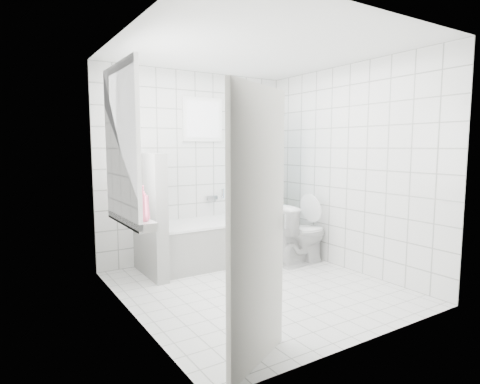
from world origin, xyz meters
TOP-DOWN VIEW (x-y plane):
  - ground at (0.00, 0.00)m, footprint 3.00×3.00m
  - ceiling at (0.00, 0.00)m, footprint 3.00×3.00m
  - wall_back at (0.00, 1.50)m, footprint 2.80×0.02m
  - wall_front at (0.00, -1.50)m, footprint 2.80×0.02m
  - wall_left at (-1.40, 0.00)m, footprint 0.02×3.00m
  - wall_right at (1.40, 0.00)m, footprint 0.02×3.00m
  - window_left at (-1.35, 0.30)m, footprint 0.01×0.90m
  - window_back at (0.10, 1.46)m, footprint 0.50×0.01m
  - window_sill at (-1.31, 0.30)m, footprint 0.18×1.02m
  - door at (-0.90, -1.29)m, footprint 0.73×0.41m
  - bathtub at (0.12, 1.12)m, footprint 1.79×0.77m
  - partition_wall at (-0.84, 1.07)m, footprint 0.15×0.85m
  - tiled_ledge at (1.13, 1.38)m, footprint 0.40×0.24m
  - toilet at (1.03, 0.46)m, footprint 0.84×0.52m
  - curtain_rod at (0.95, 1.10)m, footprint 0.02×0.80m
  - shower_curtain at (0.95, 0.97)m, footprint 0.14×0.48m
  - tub_faucet at (0.22, 1.46)m, footprint 0.18×0.06m
  - sill_bottles at (-1.30, 0.21)m, footprint 0.17×0.75m
  - ledge_bottles at (1.15, 1.33)m, footprint 0.18×0.17m

SIDE VIEW (x-z plane):
  - ground at x=0.00m, z-range 0.00..0.00m
  - tiled_ledge at x=1.13m, z-range 0.00..0.55m
  - bathtub at x=0.12m, z-range 0.00..0.58m
  - toilet at x=1.03m, z-range 0.00..0.82m
  - ledge_bottles at x=1.15m, z-range 0.54..0.82m
  - partition_wall at x=-0.84m, z-range 0.00..1.50m
  - tub_faucet at x=0.22m, z-range 0.82..0.88m
  - window_sill at x=-1.31m, z-range 0.82..0.90m
  - door at x=-0.90m, z-range 0.00..2.00m
  - sill_bottles at x=-1.30m, z-range 0.88..1.21m
  - shower_curtain at x=0.95m, z-range 0.21..1.99m
  - wall_back at x=0.00m, z-range 0.00..2.60m
  - wall_front at x=0.00m, z-range 0.00..2.60m
  - wall_left at x=-1.40m, z-range 0.00..2.60m
  - wall_right at x=1.40m, z-range 0.00..2.60m
  - window_left at x=-1.35m, z-range 0.90..2.30m
  - window_back at x=0.10m, z-range 1.70..2.20m
  - curtain_rod at x=0.95m, z-range 1.99..2.01m
  - ceiling at x=0.00m, z-range 2.60..2.60m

